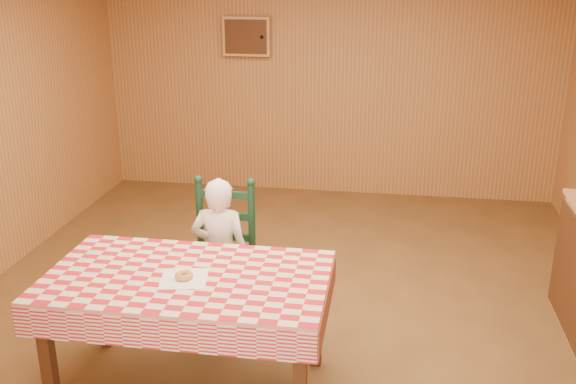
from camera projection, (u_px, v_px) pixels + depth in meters
name	position (u px, v px, depth m)	size (l,w,h in m)	color
ground	(284.00, 324.00, 4.68)	(6.00, 6.00, 0.00)	brown
cabin_walls	(295.00, 61.00, 4.57)	(5.10, 6.05, 2.65)	#B47841
dining_table	(188.00, 287.00, 3.75)	(1.66, 0.96, 0.77)	#492713
ladder_chair	(223.00, 259.00, 4.54)	(0.44, 0.40, 1.08)	#10311D
seated_child	(220.00, 255.00, 4.47)	(0.41, 0.27, 1.12)	white
napkin	(184.00, 278.00, 3.67)	(0.26, 0.26, 0.00)	white
donut	(184.00, 275.00, 3.67)	(0.11, 0.11, 0.04)	#CE894A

